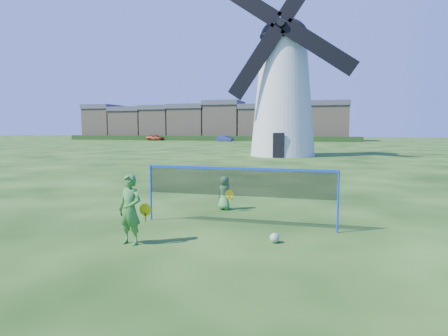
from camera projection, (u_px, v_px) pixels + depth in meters
name	position (u px, v px, depth m)	size (l,w,h in m)	color
ground	(212.00, 227.00, 10.10)	(220.00, 220.00, 0.00)	black
windmill	(283.00, 88.00, 35.52)	(12.88, 5.94, 17.90)	white
badminton_net	(239.00, 183.00, 10.07)	(5.05, 0.05, 1.55)	blue
player_girl	(130.00, 210.00, 8.51)	(0.73, 0.46, 1.56)	#3B8535
player_boy	(225.00, 193.00, 12.19)	(0.66, 0.48, 1.06)	#4DA04F
play_ball	(274.00, 238.00, 8.68)	(0.22, 0.22, 0.22)	green
terraced_houses	(209.00, 122.00, 84.70)	(58.83, 8.40, 8.36)	tan
hedge	(203.00, 138.00, 79.14)	(62.00, 0.80, 1.00)	#193814
car_left	(155.00, 137.00, 80.63)	(1.48, 3.69, 1.26)	#99341B
car_right	(225.00, 138.00, 75.31)	(1.18, 3.39, 1.12)	navy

